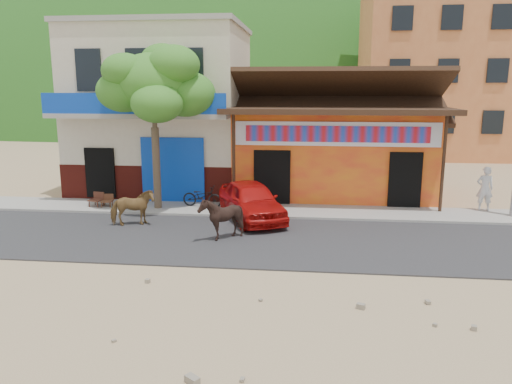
{
  "coord_description": "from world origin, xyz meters",
  "views": [
    {
      "loc": [
        1.1,
        -11.91,
        4.57
      ],
      "look_at": [
        -0.58,
        3.0,
        1.4
      ],
      "focal_mm": 35.0,
      "sensor_mm": 36.0,
      "label": 1
    }
  ],
  "objects_px": {
    "tree": "(155,127)",
    "cow_tan": "(132,208)",
    "red_car": "(251,201)",
    "cafe_chair_right": "(107,195)",
    "pedestrian": "(485,189)",
    "cow_dark": "(221,218)",
    "scooter": "(202,196)",
    "cafe_chair_left": "(96,194)"
  },
  "relations": [
    {
      "from": "cow_dark",
      "to": "cafe_chair_right",
      "type": "xyz_separation_m",
      "value": [
        -5.0,
        3.35,
        -0.16
      ]
    },
    {
      "from": "scooter",
      "to": "cafe_chair_left",
      "type": "xyz_separation_m",
      "value": [
        -4.03,
        -0.38,
        0.09
      ]
    },
    {
      "from": "cafe_chair_left",
      "to": "cafe_chair_right",
      "type": "relative_size",
      "value": 1.14
    },
    {
      "from": "cow_tan",
      "to": "pedestrian",
      "type": "relative_size",
      "value": 0.88
    },
    {
      "from": "red_car",
      "to": "scooter",
      "type": "xyz_separation_m",
      "value": [
        -2.03,
        1.32,
        -0.19
      ]
    },
    {
      "from": "tree",
      "to": "cow_tan",
      "type": "bearing_deg",
      "value": -94.43
    },
    {
      "from": "tree",
      "to": "cafe_chair_left",
      "type": "distance_m",
      "value": 3.47
    },
    {
      "from": "tree",
      "to": "pedestrian",
      "type": "height_order",
      "value": "tree"
    },
    {
      "from": "cow_tan",
      "to": "scooter",
      "type": "distance_m",
      "value": 3.11
    },
    {
      "from": "tree",
      "to": "red_car",
      "type": "xyz_separation_m",
      "value": [
        3.65,
        -1.0,
        -2.41
      ]
    },
    {
      "from": "cow_tan",
      "to": "pedestrian",
      "type": "bearing_deg",
      "value": -96.33
    },
    {
      "from": "cafe_chair_left",
      "to": "red_car",
      "type": "bearing_deg",
      "value": 2.84
    },
    {
      "from": "cafe_chair_right",
      "to": "cow_dark",
      "type": "bearing_deg",
      "value": -39.7
    },
    {
      "from": "tree",
      "to": "cow_tan",
      "type": "distance_m",
      "value": 3.32
    },
    {
      "from": "cow_tan",
      "to": "cafe_chair_right",
      "type": "distance_m",
      "value": 2.81
    },
    {
      "from": "red_car",
      "to": "scooter",
      "type": "distance_m",
      "value": 2.42
    },
    {
      "from": "red_car",
      "to": "cafe_chair_left",
      "type": "distance_m",
      "value": 6.13
    },
    {
      "from": "tree",
      "to": "cafe_chair_right",
      "type": "height_order",
      "value": "tree"
    },
    {
      "from": "scooter",
      "to": "red_car",
      "type": "bearing_deg",
      "value": -114.91
    },
    {
      "from": "cafe_chair_right",
      "to": "cow_tan",
      "type": "bearing_deg",
      "value": -56.11
    },
    {
      "from": "red_car",
      "to": "cafe_chair_right",
      "type": "relative_size",
      "value": 4.58
    },
    {
      "from": "tree",
      "to": "cafe_chair_right",
      "type": "xyz_separation_m",
      "value": [
        -1.97,
        -0.06,
        -2.57
      ]
    },
    {
      "from": "cow_tan",
      "to": "cafe_chair_left",
      "type": "relative_size",
      "value": 1.47
    },
    {
      "from": "cow_tan",
      "to": "cafe_chair_right",
      "type": "relative_size",
      "value": 1.67
    },
    {
      "from": "cow_dark",
      "to": "pedestrian",
      "type": "xyz_separation_m",
      "value": [
        8.97,
        4.31,
        0.23
      ]
    },
    {
      "from": "cafe_chair_left",
      "to": "cafe_chair_right",
      "type": "height_order",
      "value": "cafe_chair_left"
    },
    {
      "from": "cow_tan",
      "to": "cow_dark",
      "type": "height_order",
      "value": "cow_dark"
    },
    {
      "from": "cow_dark",
      "to": "scooter",
      "type": "relative_size",
      "value": 0.87
    },
    {
      "from": "red_car",
      "to": "pedestrian",
      "type": "xyz_separation_m",
      "value": [
        8.35,
        1.9,
        0.23
      ]
    },
    {
      "from": "cow_dark",
      "to": "cafe_chair_right",
      "type": "distance_m",
      "value": 6.02
    },
    {
      "from": "red_car",
      "to": "cafe_chair_left",
      "type": "xyz_separation_m",
      "value": [
        -6.05,
        0.94,
        -0.1
      ]
    },
    {
      "from": "red_car",
      "to": "cafe_chair_left",
      "type": "relative_size",
      "value": 4.03
    },
    {
      "from": "pedestrian",
      "to": "cafe_chair_left",
      "type": "bearing_deg",
      "value": 5.48
    },
    {
      "from": "cow_tan",
      "to": "red_car",
      "type": "xyz_separation_m",
      "value": [
        3.83,
        1.21,
        0.07
      ]
    },
    {
      "from": "tree",
      "to": "scooter",
      "type": "bearing_deg",
      "value": 11.03
    },
    {
      "from": "cow_tan",
      "to": "scooter",
      "type": "xyz_separation_m",
      "value": [
        1.8,
        2.53,
        -0.12
      ]
    },
    {
      "from": "scooter",
      "to": "cow_dark",
      "type": "bearing_deg",
      "value": -151.17
    },
    {
      "from": "scooter",
      "to": "cafe_chair_left",
      "type": "relative_size",
      "value": 1.57
    },
    {
      "from": "cow_dark",
      "to": "scooter",
      "type": "xyz_separation_m",
      "value": [
        -1.41,
        3.72,
        -0.18
      ]
    },
    {
      "from": "tree",
      "to": "cow_tan",
      "type": "height_order",
      "value": "tree"
    },
    {
      "from": "cow_tan",
      "to": "cafe_chair_left",
      "type": "distance_m",
      "value": 3.1
    },
    {
      "from": "cafe_chair_left",
      "to": "pedestrian",
      "type": "bearing_deg",
      "value": 15.5
    }
  ]
}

